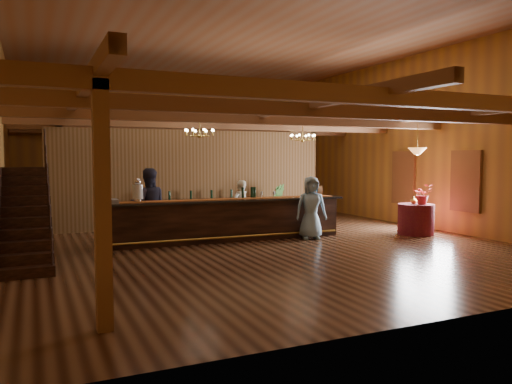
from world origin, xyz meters
name	(u,v)px	position (x,y,z in m)	size (l,w,h in m)	color
floor	(252,241)	(0.00, 0.00, 0.00)	(14.00, 14.00, 0.00)	brown
ceiling	(252,31)	(0.00, 0.00, 5.50)	(14.00, 14.00, 0.00)	brown
wall_back	(180,144)	(0.00, 7.00, 2.75)	(12.00, 0.10, 5.50)	#BA8132
wall_front	(461,118)	(0.00, -7.00, 2.75)	(12.00, 0.10, 5.50)	#BA8132
wall_right	(428,140)	(6.00, 0.00, 2.75)	(0.10, 14.00, 5.50)	#BA8132
beam_grid	(244,120)	(0.00, 0.51, 3.24)	(11.90, 13.90, 0.39)	brown
support_posts	(260,182)	(0.00, -0.50, 1.60)	(9.20, 10.20, 3.20)	brown
partition_wall	(194,178)	(-0.50, 3.50, 1.55)	(9.00, 0.18, 3.10)	brown
window_right_front	(466,181)	(5.95, -1.60, 1.55)	(0.12, 1.05, 1.75)	white
window_right_back	(404,178)	(5.95, 1.00, 1.55)	(0.12, 1.05, 1.75)	white
staircase	(25,217)	(-5.45, -0.74, 1.00)	(1.00, 2.80, 2.00)	#412317
backroom_boxes	(184,204)	(-0.29, 5.50, 0.53)	(4.10, 0.60, 1.10)	#412317
tasting_bar	(227,220)	(-0.57, 0.34, 0.56)	(6.69, 1.08, 1.12)	#412317
beverage_dispenser	(138,191)	(-2.90, 0.47, 1.40)	(0.26, 0.26, 0.60)	silver
glass_rack_tray	(107,201)	(-3.66, 0.39, 1.16)	(0.50, 0.50, 0.10)	gray
raffle_drum	(317,190)	(2.11, 0.19, 1.29)	(0.34, 0.24, 0.30)	brown
bar_bottle_0	(243,193)	(-0.07, 0.45, 1.26)	(0.07, 0.07, 0.30)	black
bar_bottle_1	(252,193)	(0.20, 0.44, 1.26)	(0.07, 0.07, 0.30)	black
bar_bottle_2	(252,193)	(0.21, 0.44, 1.26)	(0.07, 0.07, 0.30)	black
bar_bottle_3	(255,192)	(0.27, 0.44, 1.26)	(0.07, 0.07, 0.30)	black
backbar_shelf	(191,213)	(-0.71, 3.19, 0.45)	(3.17, 0.50, 0.89)	#412317
round_table	(416,219)	(4.78, -0.91, 0.44)	(1.02, 1.02, 0.88)	#530819
chandelier_left	(200,132)	(-1.17, 0.81, 2.89)	(0.80, 0.80, 0.47)	gold
chandelier_right	(303,137)	(2.56, 1.80, 2.86)	(0.80, 0.80, 0.50)	gold
pendant_lamp	(417,151)	(4.78, -0.91, 2.40)	(0.52, 0.52, 0.90)	gold
bartender	(240,208)	(0.12, 1.08, 0.79)	(0.57, 0.38, 1.57)	silver
staff_second	(148,205)	(-2.53, 1.01, 0.97)	(0.94, 0.73, 1.94)	#27273A
guest	(311,208)	(1.61, -0.35, 0.86)	(0.84, 0.55, 1.71)	#7EA6C0
floor_plant	(275,204)	(2.05, 2.77, 0.67)	(0.74, 0.60, 1.35)	#396729
table_flowers	(423,194)	(4.89, -1.04, 1.17)	(0.52, 0.45, 0.58)	red
table_vase	(414,198)	(4.81, -0.77, 1.04)	(0.16, 0.16, 0.32)	gold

